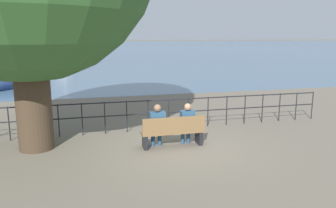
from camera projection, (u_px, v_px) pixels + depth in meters
ground_plane at (172, 146)px, 9.41m from camera, size 1000.00×1000.00×0.00m
harbor_water at (85, 44)px, 159.58m from camera, size 600.00×300.00×0.01m
park_bench at (173, 132)px, 9.27m from camera, size 1.80×0.45×0.90m
seated_person_left at (157, 124)px, 9.18m from camera, size 0.43×0.35×1.25m
seated_person_right at (187, 122)px, 9.40m from camera, size 0.40×0.35×1.23m
promenade_railing at (158, 110)px, 10.93m from camera, size 12.09×0.04×1.05m
sailboat_0 at (20, 79)px, 22.15m from camera, size 4.29×7.93×9.44m
sailboat_1 at (64, 66)px, 31.89m from camera, size 2.69×6.14×10.91m
harbor_lighthouse at (25, 5)px, 110.80m from camera, size 4.26×4.26×29.79m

